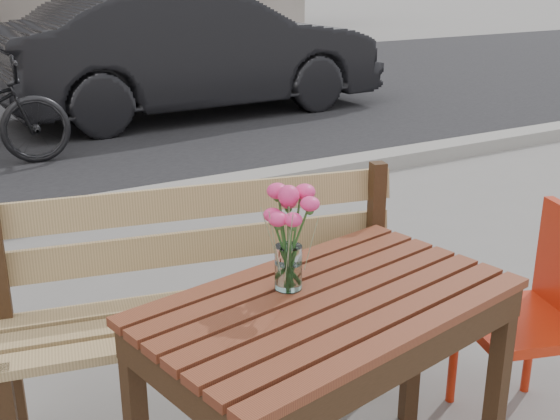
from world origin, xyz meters
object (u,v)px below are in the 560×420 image
Objects in this scene: red_chair at (542,306)px; main_vase at (289,226)px; main_table at (329,331)px; parked_car at (193,50)px.

main_vase is (-0.94, 0.18, 0.42)m from red_chair.
main_vase reaches higher than main_table.
main_vase is 0.08× the size of parked_car.
main_vase is at bearing 113.36° from main_table.
red_chair is (0.87, -0.07, -0.11)m from main_table.
parked_car is at bearing 59.54° from main_table.
main_table is 3.77× the size of main_vase.
main_vase is 6.09m from parked_car.
parked_car is at bearing 69.43° from main_vase.
red_chair reaches higher than main_table.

